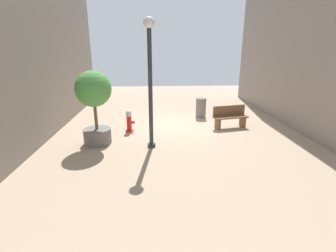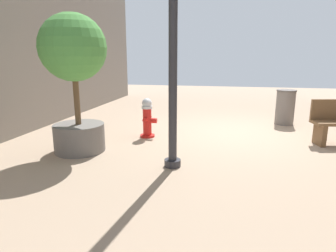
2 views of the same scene
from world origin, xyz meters
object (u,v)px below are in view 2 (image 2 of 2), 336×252
object	(u,v)px
fire_hydrant	(147,118)
street_lamp	(173,3)
planter_tree	(74,68)
trash_bin	(285,107)

from	to	relation	value
fire_hydrant	street_lamp	bearing A→B (deg)	118.02
planter_tree	street_lamp	distance (m)	2.24
planter_tree	fire_hydrant	bearing A→B (deg)	-128.95
fire_hydrant	street_lamp	xyz separation A→B (m)	(-0.92, 1.73, 2.16)
fire_hydrant	trash_bin	xyz separation A→B (m)	(-3.36, -2.03, 0.02)
street_lamp	trash_bin	world-z (taller)	street_lamp
planter_tree	trash_bin	xyz separation A→B (m)	(-4.40, -3.31, -1.14)
trash_bin	fire_hydrant	bearing A→B (deg)	31.08
planter_tree	street_lamp	bearing A→B (deg)	166.97
fire_hydrant	planter_tree	distance (m)	2.02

